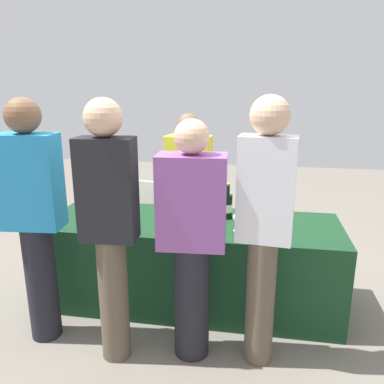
% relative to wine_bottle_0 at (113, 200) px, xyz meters
% --- Properties ---
extents(ground_plane, '(12.00, 12.00, 0.00)m').
position_rel_wine_bottle_0_xyz_m(ground_plane, '(0.72, -0.13, -0.84)').
color(ground_plane, slate).
extents(tasting_table, '(2.39, 0.81, 0.73)m').
position_rel_wine_bottle_0_xyz_m(tasting_table, '(0.72, -0.13, -0.47)').
color(tasting_table, '#14381E').
rests_on(tasting_table, ground_plane).
extents(wine_bottle_0, '(0.07, 0.07, 0.30)m').
position_rel_wine_bottle_0_xyz_m(wine_bottle_0, '(0.00, 0.00, 0.00)').
color(wine_bottle_0, black).
rests_on(wine_bottle_0, tasting_table).
extents(wine_bottle_1, '(0.08, 0.08, 0.31)m').
position_rel_wine_bottle_0_xyz_m(wine_bottle_1, '(0.55, -0.01, 0.00)').
color(wine_bottle_1, black).
rests_on(wine_bottle_1, tasting_table).
extents(wine_bottle_2, '(0.08, 0.08, 0.32)m').
position_rel_wine_bottle_0_xyz_m(wine_bottle_2, '(0.71, 0.05, 0.01)').
color(wine_bottle_2, black).
rests_on(wine_bottle_2, tasting_table).
extents(wine_bottle_3, '(0.08, 0.08, 0.30)m').
position_rel_wine_bottle_0_xyz_m(wine_bottle_3, '(1.00, 0.00, -0.00)').
color(wine_bottle_3, black).
rests_on(wine_bottle_3, tasting_table).
extents(wine_bottle_4, '(0.07, 0.07, 0.34)m').
position_rel_wine_bottle_0_xyz_m(wine_bottle_4, '(1.11, -0.04, 0.01)').
color(wine_bottle_4, black).
rests_on(wine_bottle_4, tasting_table).
extents(wine_glass_0, '(0.07, 0.07, 0.15)m').
position_rel_wine_bottle_0_xyz_m(wine_glass_0, '(0.13, -0.26, -0.00)').
color(wine_glass_0, silver).
rests_on(wine_glass_0, tasting_table).
extents(wine_glass_1, '(0.07, 0.07, 0.15)m').
position_rel_wine_bottle_0_xyz_m(wine_glass_1, '(0.90, -0.27, -0.00)').
color(wine_glass_1, silver).
rests_on(wine_glass_1, tasting_table).
extents(wine_glass_2, '(0.07, 0.07, 0.14)m').
position_rel_wine_bottle_0_xyz_m(wine_glass_2, '(1.10, -0.28, -0.01)').
color(wine_glass_2, silver).
rests_on(wine_glass_2, tasting_table).
extents(ice_bucket, '(0.20, 0.20, 0.18)m').
position_rel_wine_bottle_0_xyz_m(ice_bucket, '(-0.13, -0.09, -0.02)').
color(ice_bucket, silver).
rests_on(ice_bucket, tasting_table).
extents(server_pouring, '(0.45, 0.28, 1.55)m').
position_rel_wine_bottle_0_xyz_m(server_pouring, '(0.58, 0.52, -0.01)').
color(server_pouring, '#3F3351').
rests_on(server_pouring, ground_plane).
extents(guest_0, '(0.41, 0.25, 1.73)m').
position_rel_wine_bottle_0_xyz_m(guest_0, '(-0.27, -0.78, 0.11)').
color(guest_0, black).
rests_on(guest_0, ground_plane).
extents(guest_1, '(0.36, 0.23, 1.74)m').
position_rel_wine_bottle_0_xyz_m(guest_1, '(0.33, -0.90, 0.14)').
color(guest_1, brown).
rests_on(guest_1, ground_plane).
extents(guest_2, '(0.45, 0.27, 1.62)m').
position_rel_wine_bottle_0_xyz_m(guest_2, '(0.83, -0.78, 0.03)').
color(guest_2, black).
rests_on(guest_2, ground_plane).
extents(guest_3, '(0.36, 0.24, 1.76)m').
position_rel_wine_bottle_0_xyz_m(guest_3, '(1.29, -0.77, 0.15)').
color(guest_3, brown).
rests_on(guest_3, ground_plane).
extents(menu_board, '(0.57, 0.16, 0.79)m').
position_rel_wine_bottle_0_xyz_m(menu_board, '(0.03, 0.91, -0.44)').
color(menu_board, white).
rests_on(menu_board, ground_plane).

